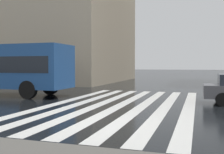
# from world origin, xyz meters

# --- Properties ---
(ground_plane) EXTENTS (220.00, 220.00, 0.00)m
(ground_plane) POSITION_xyz_m (0.00, 0.00, 0.00)
(ground_plane) COLOR black
(zebra_crossing) EXTENTS (13.00, 6.50, 0.01)m
(zebra_crossing) POSITION_xyz_m (4.00, 0.45, 0.00)
(zebra_crossing) COLOR silver
(zebra_crossing) RESTS_ON ground_plane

